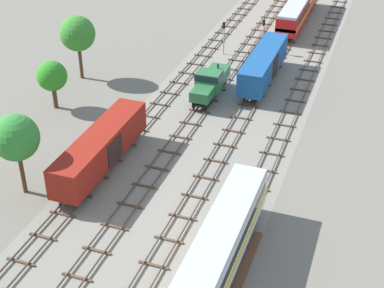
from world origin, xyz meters
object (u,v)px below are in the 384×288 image
(diesel_railcar_centre_left_far, at_px, (299,6))
(signal_post_nearest, at_px, (224,33))
(signal_post_near, at_px, (264,31))
(freight_boxcar_far_left_near, at_px, (101,147))
(shunter_loco_left_mid, at_px, (210,82))
(freight_boxcar_centre_left_midfar, at_px, (264,64))
(passenger_coach_centre_nearest, at_px, (208,271))

(diesel_railcar_centre_left_far, xyz_separation_m, signal_post_nearest, (-7.08, -15.74, 0.34))
(signal_post_near, bearing_deg, freight_boxcar_far_left_near, -102.09)
(shunter_loco_left_mid, relative_size, diesel_railcar_centre_left_far, 0.41)
(freight_boxcar_far_left_near, xyz_separation_m, freight_boxcar_centre_left_midfar, (9.44, 23.50, 0.00))
(freight_boxcar_centre_left_midfar, bearing_deg, signal_post_nearest, 135.80)
(shunter_loco_left_mid, distance_m, signal_post_near, 15.77)
(passenger_coach_centre_nearest, distance_m, signal_post_nearest, 43.91)
(shunter_loco_left_mid, xyz_separation_m, diesel_railcar_centre_left_far, (4.72, 28.68, 0.59))
(freight_boxcar_centre_left_midfar, height_order, signal_post_nearest, signal_post_nearest)
(passenger_coach_centre_nearest, distance_m, freight_boxcar_far_left_near, 18.49)
(freight_boxcar_far_left_near, bearing_deg, freight_boxcar_centre_left_midfar, 68.13)
(signal_post_nearest, bearing_deg, freight_boxcar_far_left_near, -94.43)
(diesel_railcar_centre_left_far, bearing_deg, freight_boxcar_centre_left_midfar, -89.98)
(diesel_railcar_centre_left_far, bearing_deg, signal_post_nearest, -114.21)
(freight_boxcar_far_left_near, height_order, signal_post_nearest, signal_post_nearest)
(freight_boxcar_far_left_near, distance_m, freight_boxcar_centre_left_midfar, 25.33)
(passenger_coach_centre_nearest, relative_size, freight_boxcar_far_left_near, 1.57)
(freight_boxcar_far_left_near, distance_m, signal_post_near, 33.77)
(passenger_coach_centre_nearest, distance_m, signal_post_near, 45.47)
(signal_post_nearest, bearing_deg, signal_post_near, 29.07)
(diesel_railcar_centre_left_far, relative_size, signal_post_near, 4.41)
(shunter_loco_left_mid, bearing_deg, freight_boxcar_centre_left_midfar, 52.01)
(freight_boxcar_centre_left_midfar, bearing_deg, signal_post_near, 103.97)
(passenger_coach_centre_nearest, xyz_separation_m, freight_boxcar_centre_left_midfar, (-4.71, 35.41, -0.16))
(shunter_loco_left_mid, xyz_separation_m, signal_post_near, (2.36, 15.56, 0.98))
(passenger_coach_centre_nearest, relative_size, signal_post_near, 4.73)
(shunter_loco_left_mid, distance_m, diesel_railcar_centre_left_far, 29.07)
(signal_post_nearest, bearing_deg, shunter_loco_left_mid, -79.67)
(freight_boxcar_far_left_near, distance_m, shunter_loco_left_mid, 18.09)
(shunter_loco_left_mid, bearing_deg, signal_post_near, 81.38)
(shunter_loco_left_mid, bearing_deg, signal_post_nearest, 100.33)
(passenger_coach_centre_nearest, height_order, signal_post_near, signal_post_near)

